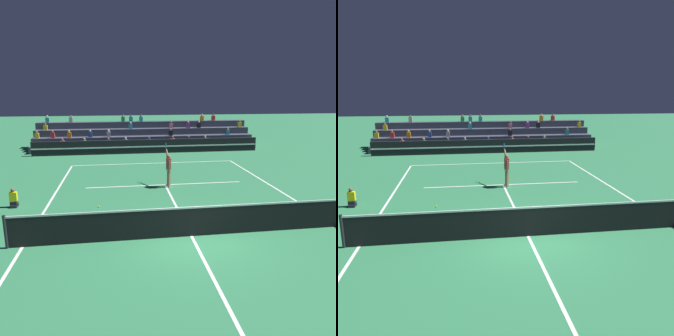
{
  "view_description": "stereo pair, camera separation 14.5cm",
  "coord_description": "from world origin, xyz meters",
  "views": [
    {
      "loc": [
        -2.35,
        -10.14,
        4.81
      ],
      "look_at": [
        0.04,
        5.62,
        1.1
      ],
      "focal_mm": 35.0,
      "sensor_mm": 36.0,
      "label": 1
    },
    {
      "loc": [
        -2.2,
        -10.16,
        4.81
      ],
      "look_at": [
        0.04,
        5.62,
        1.1
      ],
      "focal_mm": 35.0,
      "sensor_mm": 36.0,
      "label": 2
    }
  ],
  "objects": [
    {
      "name": "court_lines",
      "position": [
        0.0,
        0.0,
        0.0
      ],
      "size": [
        11.1,
        23.9,
        0.01
      ],
      "color": "white",
      "rests_on": "ground"
    },
    {
      "name": "tennis_player",
      "position": [
        0.13,
        6.08,
        0.98
      ],
      "size": [
        0.34,
        1.41,
        2.23
      ],
      "color": "brown",
      "rests_on": "ground"
    },
    {
      "name": "tennis_ball",
      "position": [
        -3.3,
        3.41,
        0.03
      ],
      "size": [
        0.07,
        0.07,
        0.07
      ],
      "primitive_type": "sphere",
      "color": "#C6DB33",
      "rests_on": "ground"
    },
    {
      "name": "tennis_net",
      "position": [
        0.0,
        0.0,
        0.54
      ],
      "size": [
        12.0,
        0.1,
        1.1
      ],
      "color": "black",
      "rests_on": "ground"
    },
    {
      "name": "ground_plane",
      "position": [
        0.0,
        0.0,
        0.0
      ],
      "size": [
        120.0,
        120.0,
        0.0
      ],
      "primitive_type": "plane",
      "color": "#2D7A4C"
    },
    {
      "name": "bleacher_stand",
      "position": [
        -0.01,
        18.96,
        0.83
      ],
      "size": [
        18.84,
        3.8,
        2.83
      ],
      "color": "#383D4C",
      "rests_on": "ground"
    },
    {
      "name": "sponsor_banner_wall",
      "position": [
        0.0,
        15.79,
        0.55
      ],
      "size": [
        18.0,
        0.26,
        1.1
      ],
      "color": "black",
      "rests_on": "ground"
    },
    {
      "name": "ball_kid_courtside",
      "position": [
        -6.87,
        3.97,
        0.33
      ],
      "size": [
        0.3,
        0.36,
        0.84
      ],
      "color": "black",
      "rests_on": "ground"
    }
  ]
}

